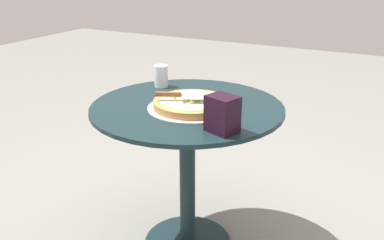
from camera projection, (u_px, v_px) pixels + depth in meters
name	position (u px, v px, depth m)	size (l,w,h in m)	color
patio_table	(187.00, 145.00, 1.91)	(0.84, 0.84, 0.72)	#162B2F
pizza_on_tray	(192.00, 104.00, 1.80)	(0.38, 0.38, 0.05)	silver
pizza_server	(180.00, 95.00, 1.78)	(0.21, 0.13, 0.02)	silver
drinking_cup	(161.00, 76.00, 2.09)	(0.07, 0.07, 0.11)	white
napkin_dispenser	(222.00, 114.00, 1.54)	(0.11, 0.09, 0.14)	black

